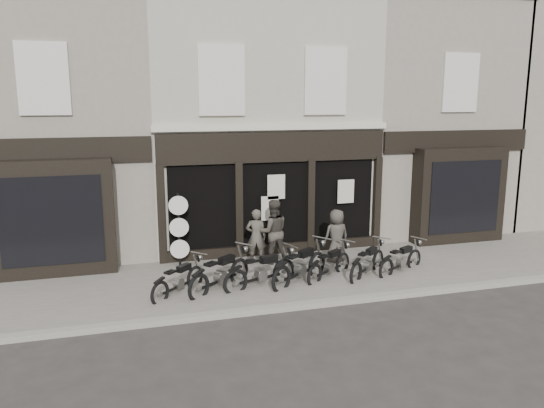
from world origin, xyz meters
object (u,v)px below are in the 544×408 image
object	(u,v)px
motorcycle_3	(300,269)
man_centre	(273,232)
motorcycle_2	(261,274)
motorcycle_5	(368,265)
advert_sign_post	(179,233)
motorcycle_1	(221,276)
man_left	(256,237)
man_right	(336,236)
motorcycle_4	(330,267)
motorcycle_0	(179,282)
motorcycle_6	(401,262)

from	to	relation	value
motorcycle_3	man_centre	size ratio (longest dim) A/B	1.07
motorcycle_2	man_centre	distance (m)	2.05
motorcycle_5	advert_sign_post	distance (m)	5.39
motorcycle_1	man_left	xyz separation A→B (m)	(1.39, 1.72, 0.51)
advert_sign_post	motorcycle_1	bearing A→B (deg)	-64.78
motorcycle_2	man_right	distance (m)	2.97
motorcycle_2	man_centre	bearing A→B (deg)	45.88
motorcycle_1	motorcycle_4	xyz separation A→B (m)	(3.03, 0.09, -0.05)
motorcycle_0	motorcycle_3	size ratio (longest dim) A/B	0.77
motorcycle_6	man_left	distance (m)	4.19
motorcycle_3	man_centre	distance (m)	1.84
man_centre	man_right	world-z (taller)	man_centre
motorcycle_1	advert_sign_post	size ratio (longest dim) A/B	0.85
motorcycle_4	man_centre	distance (m)	2.08
motorcycle_2	motorcycle_4	bearing A→B (deg)	-13.87
motorcycle_0	man_left	world-z (taller)	man_left
motorcycle_0	man_centre	world-z (taller)	man_centre
motorcycle_1	motorcycle_2	distance (m)	1.06
advert_sign_post	motorcycle_5	bearing A→B (deg)	-19.19
man_right	man_left	bearing A→B (deg)	-18.67
motorcycle_2	advert_sign_post	bearing A→B (deg)	111.04
man_left	advert_sign_post	size ratio (longest dim) A/B	0.72
motorcycle_0	motorcycle_1	xyz separation A→B (m)	(1.06, 0.02, 0.06)
motorcycle_0	man_left	distance (m)	3.05
motorcycle_2	motorcycle_5	size ratio (longest dim) A/B	1.23
motorcycle_0	motorcycle_1	world-z (taller)	motorcycle_1
motorcycle_6	man_right	distance (m)	1.99
motorcycle_6	advert_sign_post	size ratio (longest dim) A/B	0.80
motorcycle_5	man_left	bearing A→B (deg)	107.91
motorcycle_4	man_centre	bearing A→B (deg)	91.71
motorcycle_4	motorcycle_3	bearing A→B (deg)	153.61
motorcycle_0	motorcycle_2	world-z (taller)	motorcycle_2
motorcycle_4	advert_sign_post	bearing A→B (deg)	117.96
motorcycle_0	motorcycle_4	xyz separation A→B (m)	(4.09, 0.10, 0.01)
motorcycle_1	man_left	world-z (taller)	man_left
motorcycle_6	motorcycle_5	bearing A→B (deg)	153.60
motorcycle_1	motorcycle_2	world-z (taller)	motorcycle_1
motorcycle_3	man_left	world-z (taller)	man_left
man_left	man_right	world-z (taller)	man_left
motorcycle_4	man_left	xyz separation A→B (m)	(-1.65, 1.64, 0.56)
man_left	man_centre	distance (m)	0.51
motorcycle_6	man_left	bearing A→B (deg)	128.60
motorcycle_1	motorcycle_6	bearing A→B (deg)	-38.68
motorcycle_1	motorcycle_2	bearing A→B (deg)	-43.31
motorcycle_0	man_left	bearing A→B (deg)	-8.32
man_left	man_right	bearing A→B (deg)	-177.87
motorcycle_5	man_left	distance (m)	3.29
motorcycle_4	man_right	size ratio (longest dim) A/B	1.10
man_right	advert_sign_post	xyz separation A→B (m)	(-4.48, 0.90, 0.18)
motorcycle_5	advert_sign_post	xyz separation A→B (m)	(-4.90, 2.14, 0.71)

